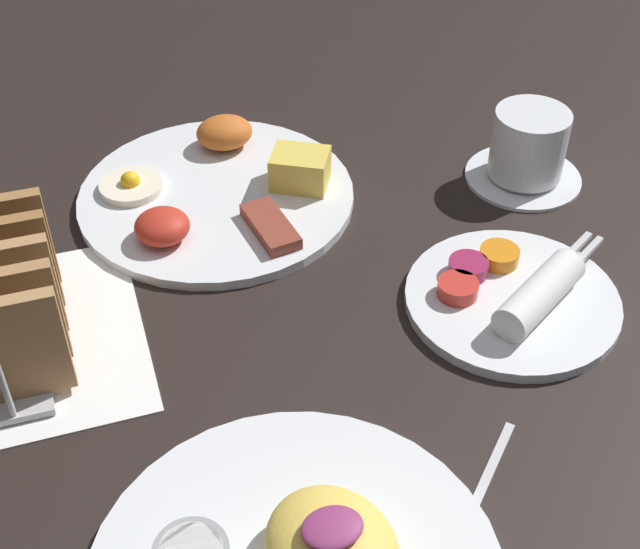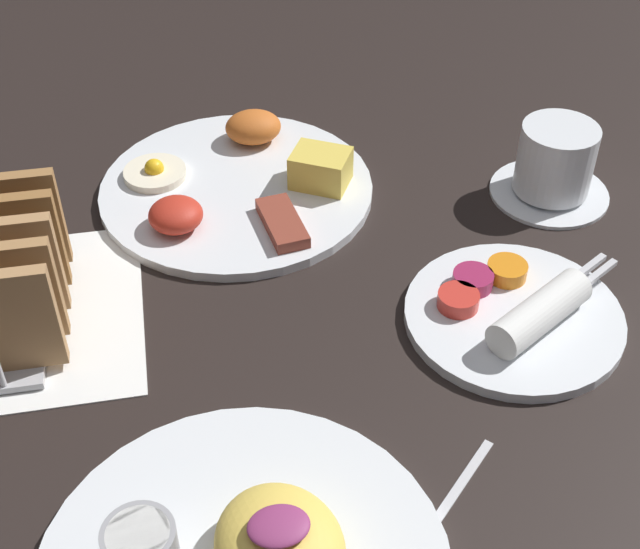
# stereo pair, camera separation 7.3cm
# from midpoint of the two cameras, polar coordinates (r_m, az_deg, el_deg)

# --- Properties ---
(ground_plane) EXTENTS (3.00, 3.00, 0.00)m
(ground_plane) POSITION_cam_midpoint_polar(r_m,az_deg,el_deg) (0.75, -5.30, -4.48)
(ground_plane) COLOR black
(napkin_flat) EXTENTS (0.22, 0.22, 0.00)m
(napkin_flat) POSITION_cam_midpoint_polar(r_m,az_deg,el_deg) (0.80, -21.73, -4.33)
(napkin_flat) COLOR white
(napkin_flat) RESTS_ON ground_plane
(plate_breakfast) EXTENTS (0.28, 0.28, 0.05)m
(plate_breakfast) POSITION_cam_midpoint_polar(r_m,az_deg,el_deg) (0.91, -8.80, 5.28)
(plate_breakfast) COLOR white
(plate_breakfast) RESTS_ON ground_plane
(plate_condiments) EXTENTS (0.20, 0.19, 0.04)m
(plate_condiments) POSITION_cam_midpoint_polar(r_m,az_deg,el_deg) (0.79, 9.75, -1.46)
(plate_condiments) COLOR white
(plate_condiments) RESTS_ON ground_plane
(coffee_cup) EXTENTS (0.12, 0.12, 0.08)m
(coffee_cup) POSITION_cam_midpoint_polar(r_m,az_deg,el_deg) (0.93, 10.98, 7.79)
(coffee_cup) COLOR white
(coffee_cup) RESTS_ON ground_plane
(teaspoon) EXTENTS (0.10, 0.10, 0.01)m
(teaspoon) POSITION_cam_midpoint_polar(r_m,az_deg,el_deg) (0.64, 6.44, -14.87)
(teaspoon) COLOR silver
(teaspoon) RESTS_ON ground_plane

